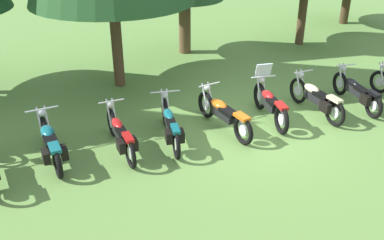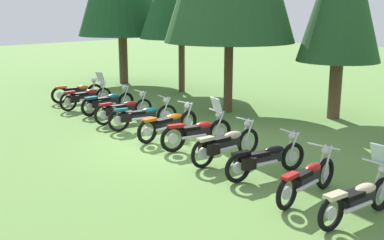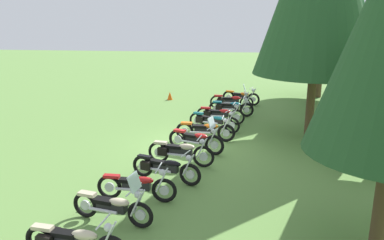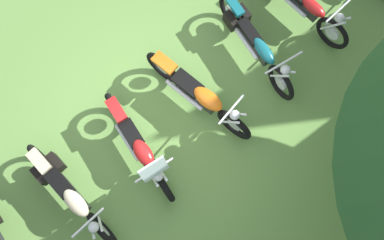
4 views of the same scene
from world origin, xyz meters
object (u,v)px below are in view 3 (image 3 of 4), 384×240
Objects in this scene: motorcycle_9 at (137,186)px; motorcycle_2 at (230,107)px; motorcycle_0 at (241,97)px; traffic_cone at (170,96)px; motorcycle_7 at (180,151)px; pine_tree_1 at (344,7)px; motorcycle_8 at (164,167)px; motorcycle_1 at (231,101)px; motorcycle_4 at (213,121)px; motorcycle_10 at (113,206)px; motorcycle_3 at (219,114)px; motorcycle_5 at (206,130)px; motorcycle_6 at (196,140)px.

motorcycle_2 is at bearing 77.74° from motorcycle_9.
motorcycle_0 reaches higher than traffic_cone.
motorcycle_7 is 11.49m from pine_tree_1.
motorcycle_0 reaches higher than motorcycle_8.
motorcycle_4 is at bearing -96.10° from motorcycle_1.
motorcycle_2 is 1.05× the size of motorcycle_10.
motorcycle_10 is 0.27× the size of pine_tree_1.
motorcycle_3 is 1.06× the size of motorcycle_10.
motorcycle_9 is 13.90m from pine_tree_1.
motorcycle_4 is 6.96m from motorcycle_9.
motorcycle_9 is (5.36, -1.38, -0.02)m from motorcycle_5.
motorcycle_10 reaches higher than motorcycle_2.
motorcycle_6 is 10.36m from pine_tree_1.
motorcycle_6 is at bearing -90.15° from motorcycle_3.
motorcycle_2 is 0.98× the size of motorcycle_7.
motorcycle_7 is 4.02m from motorcycle_10.
motorcycle_8 is 4.65× the size of traffic_cone.
pine_tree_1 reaches higher than motorcycle_1.
motorcycle_9 reaches higher than traffic_cone.
motorcycle_2 is at bearing -86.78° from motorcycle_1.
motorcycle_1 is at bearing 60.73° from traffic_cone.
motorcycle_1 is 1.04× the size of motorcycle_8.
motorcycle_1 is 5.54m from motorcycle_5.
traffic_cone is at bearing 125.43° from motorcycle_6.
motorcycle_7 is at bearing -88.63° from motorcycle_6.
motorcycle_9 is at bearing -82.24° from motorcycle_4.
motorcycle_8 is at bearing -82.54° from motorcycle_0.
motorcycle_2 is at bearing 94.88° from motorcycle_8.
motorcycle_2 is 0.94× the size of motorcycle_5.
pine_tree_1 is at bearing 65.48° from motorcycle_6.
motorcycle_10 is (12.01, -2.56, -0.03)m from motorcycle_1.
motorcycle_7 is 1.03× the size of motorcycle_8.
motorcycle_3 is 0.99× the size of motorcycle_7.
motorcycle_5 is 4.98× the size of traffic_cone.
motorcycle_10 is at bearing -102.06° from motorcycle_9.
motorcycle_8 is at bearing -95.93° from motorcycle_2.
motorcycle_8 is 1.01× the size of motorcycle_9.
motorcycle_9 is at bearing -92.26° from motorcycle_8.
motorcycle_2 is (1.37, -0.01, -0.03)m from motorcycle_1.
motorcycle_8 is at bearing 71.65° from motorcycle_9.
motorcycle_1 reaches higher than motorcycle_8.
motorcycle_5 is (5.47, -0.89, -0.02)m from motorcycle_1.
motorcycle_4 is 4.71× the size of traffic_cone.
motorcycle_0 is 0.98× the size of motorcycle_10.
motorcycle_8 is 1.44m from motorcycle_9.
motorcycle_9 is (7.98, -1.79, -0.01)m from motorcycle_3.
pine_tree_1 reaches higher than motorcycle_2.
motorcycle_0 is 8.28m from motorcycle_6.
motorcycle_1 is 4.10m from motorcycle_4.
motorcycle_2 is at bearing 88.85° from motorcycle_10.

